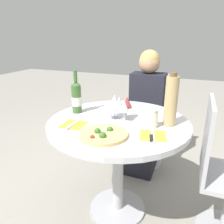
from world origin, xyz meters
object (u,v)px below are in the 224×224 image
at_px(dining_table, 118,138).
at_px(chair_empty_side, 222,174).
at_px(pizza_large, 104,134).
at_px(tall_carafe, 171,101).
at_px(wine_bottle, 77,97).
at_px(seated_diner, 145,116).
at_px(chair_behind_diner, 148,120).

height_order(dining_table, chair_empty_side, chair_empty_side).
height_order(pizza_large, tall_carafe, tall_carafe).
bearing_deg(wine_bottle, tall_carafe, -0.04).
bearing_deg(pizza_large, seated_diner, 88.01).
height_order(dining_table, seated_diner, seated_diner).
relative_size(chair_behind_diner, chair_empty_side, 1.00).
relative_size(dining_table, seated_diner, 0.81).
height_order(chair_behind_diner, seated_diner, seated_diner).
height_order(pizza_large, wine_bottle, wine_bottle).
bearing_deg(dining_table, chair_empty_side, 6.21).
xyz_separation_m(dining_table, tall_carafe, (0.34, 0.05, 0.30)).
bearing_deg(seated_diner, chair_behind_diner, -90.00).
bearing_deg(dining_table, wine_bottle, 172.19).
bearing_deg(pizza_large, chair_behind_diner, 88.27).
height_order(wine_bottle, tall_carafe, tall_carafe).
bearing_deg(chair_empty_side, chair_behind_diner, -139.15).
relative_size(dining_table, wine_bottle, 3.07).
xyz_separation_m(pizza_large, tall_carafe, (0.33, 0.31, 0.15)).
relative_size(seated_diner, wine_bottle, 3.76).
xyz_separation_m(chair_behind_diner, tall_carafe, (0.30, -0.80, 0.47)).
bearing_deg(tall_carafe, dining_table, -171.89).
bearing_deg(dining_table, chair_behind_diner, 87.64).
distance_m(dining_table, pizza_large, 0.30).
xyz_separation_m(dining_table, seated_diner, (0.04, 0.70, -0.08)).
bearing_deg(dining_table, tall_carafe, 8.11).
bearing_deg(tall_carafe, pizza_large, -137.08).
distance_m(dining_table, wine_bottle, 0.44).
relative_size(chair_behind_diner, seated_diner, 0.79).
xyz_separation_m(dining_table, chair_behind_diner, (0.04, 0.85, -0.18)).
relative_size(chair_behind_diner, pizza_large, 3.33).
distance_m(seated_diner, wine_bottle, 0.83).
height_order(dining_table, chair_behind_diner, chair_behind_diner).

